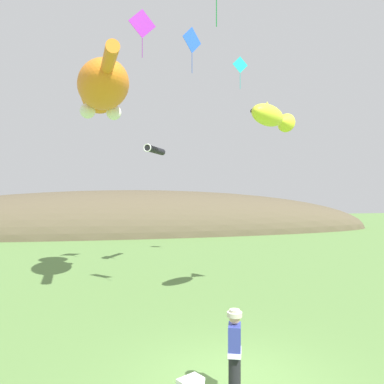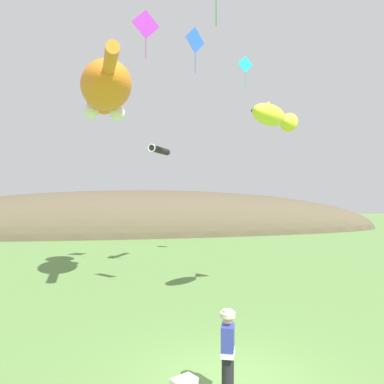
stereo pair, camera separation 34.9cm
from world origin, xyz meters
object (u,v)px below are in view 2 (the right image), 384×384
(festival_attendant, at_px, (228,352))
(kite_diamond_teal, at_px, (245,65))
(kite_fish_windsock, at_px, (273,116))
(kite_giant_cat, at_px, (105,90))
(kite_spool, at_px, (185,383))
(kite_diamond_blue, at_px, (195,40))
(kite_tube_streamer, at_px, (159,150))
(kite_diamond_violet, at_px, (146,25))

(festival_attendant, height_order, kite_diamond_teal, kite_diamond_teal)
(kite_diamond_teal, bearing_deg, kite_fish_windsock, -102.11)
(festival_attendant, distance_m, kite_giant_cat, 12.09)
(kite_fish_windsock, distance_m, kite_diamond_teal, 9.27)
(festival_attendant, height_order, kite_giant_cat, kite_giant_cat)
(kite_spool, height_order, kite_diamond_blue, kite_diamond_blue)
(kite_tube_streamer, bearing_deg, kite_diamond_teal, 0.28)
(kite_giant_cat, relative_size, kite_diamond_teal, 3.91)
(festival_attendant, distance_m, kite_diamond_violet, 15.08)
(kite_spool, distance_m, kite_fish_windsock, 9.07)
(festival_attendant, bearing_deg, kite_diamond_teal, 69.59)
(kite_spool, bearing_deg, festival_attendant, -37.65)
(kite_spool, xyz_separation_m, kite_fish_windsock, (3.97, 4.74, 6.63))
(kite_giant_cat, height_order, kite_diamond_blue, kite_diamond_blue)
(kite_fish_windsock, relative_size, kite_diamond_violet, 1.12)
(kite_giant_cat, bearing_deg, kite_tube_streamer, 56.24)
(kite_diamond_teal, bearing_deg, kite_giant_cat, -151.76)
(kite_spool, bearing_deg, kite_diamond_teal, 65.84)
(festival_attendant, relative_size, kite_giant_cat, 0.25)
(kite_tube_streamer, distance_m, kite_diamond_blue, 6.00)
(festival_attendant, relative_size, kite_diamond_teal, 0.96)
(kite_fish_windsock, bearing_deg, kite_giant_cat, 147.19)
(kite_diamond_blue, xyz_separation_m, kite_diamond_violet, (-2.16, 0.89, 0.93))
(kite_diamond_violet, bearing_deg, kite_giant_cat, -145.29)
(kite_fish_windsock, xyz_separation_m, kite_tube_streamer, (-3.18, 7.84, -0.37))
(kite_giant_cat, bearing_deg, kite_diamond_teal, 28.24)
(kite_diamond_teal, bearing_deg, kite_diamond_blue, -134.32)
(kite_diamond_blue, height_order, kite_diamond_violet, kite_diamond_violet)
(kite_fish_windsock, bearing_deg, festival_attendant, -121.18)
(festival_attendant, height_order, kite_spool, festival_attendant)
(kite_diamond_violet, height_order, kite_diamond_teal, kite_diamond_violet)
(festival_attendant, height_order, kite_diamond_blue, kite_diamond_blue)
(kite_spool, xyz_separation_m, kite_diamond_teal, (5.66, 12.61, 11.23))
(kite_tube_streamer, bearing_deg, kite_giant_cat, -123.76)
(kite_fish_windsock, xyz_separation_m, kite_diamond_blue, (-1.96, 4.13, 4.19))
(kite_diamond_violet, distance_m, kite_diamond_teal, 6.48)
(kite_diamond_blue, relative_size, kite_diamond_teal, 1.13)
(kite_tube_streamer, relative_size, kite_diamond_violet, 0.92)
(kite_tube_streamer, bearing_deg, kite_diamond_violet, -108.28)
(kite_spool, distance_m, kite_tube_streamer, 14.08)
(kite_fish_windsock, distance_m, kite_tube_streamer, 8.47)
(kite_spool, height_order, kite_diamond_violet, kite_diamond_violet)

